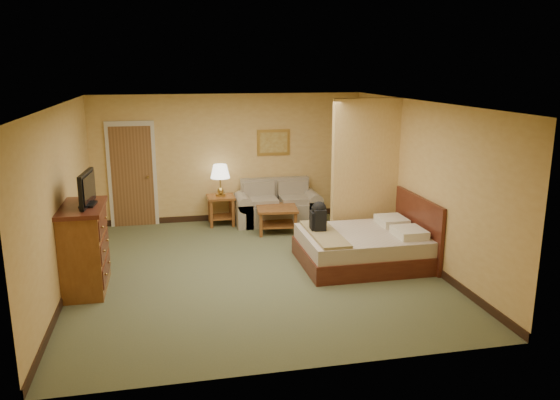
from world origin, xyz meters
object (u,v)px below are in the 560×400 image
object	(u,v)px
coffee_table	(277,214)
dresser	(84,248)
loveseat	(277,209)
bed	(366,246)

from	to	relation	value
coffee_table	dresser	xyz separation A→B (m)	(-3.24, -2.20, 0.27)
dresser	loveseat	bearing A→B (deg)	40.00
loveseat	bed	xyz separation A→B (m)	(0.91, -2.67, 0.01)
coffee_table	dresser	size ratio (longest dim) A/B	0.68
coffee_table	loveseat	bearing A→B (deg)	77.08
bed	coffee_table	bearing A→B (deg)	117.51
loveseat	dresser	bearing A→B (deg)	-140.00
coffee_table	dresser	world-z (taller)	dresser
loveseat	coffee_table	xyz separation A→B (m)	(-0.15, -0.64, 0.07)
dresser	bed	distance (m)	4.31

